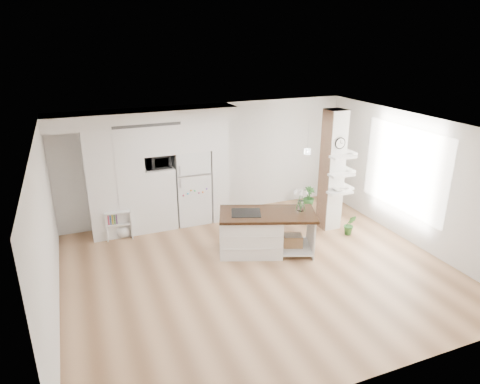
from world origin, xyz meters
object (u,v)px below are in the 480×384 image
object	(u,v)px
bookshelf	(120,226)
floor_plant_a	(350,225)
refrigerator	(191,186)
kitchen_island	(257,231)

from	to	relation	value
bookshelf	floor_plant_a	xyz separation A→B (m)	(4.72, -1.74, -0.05)
refrigerator	bookshelf	size ratio (longest dim) A/B	2.71
refrigerator	kitchen_island	bearing A→B (deg)	-68.35
bookshelf	kitchen_island	bearing A→B (deg)	-28.62
refrigerator	bookshelf	distance (m)	1.82
bookshelf	floor_plant_a	bearing A→B (deg)	-14.61
kitchen_island	bookshelf	xyz separation A→B (m)	(-2.48, 1.69, -0.16)
kitchen_island	bookshelf	distance (m)	3.01
refrigerator	floor_plant_a	world-z (taller)	refrigerator
refrigerator	floor_plant_a	xyz separation A→B (m)	(3.02, -2.03, -0.64)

